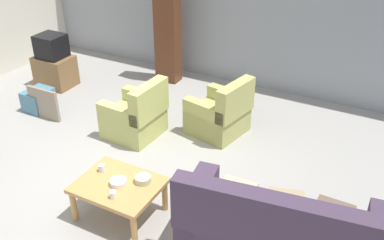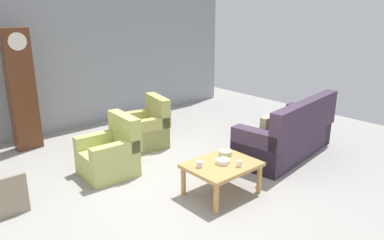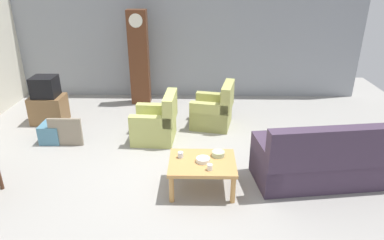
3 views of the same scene
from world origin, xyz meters
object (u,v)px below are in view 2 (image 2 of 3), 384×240
bowl_shallow_green (225,153)px  cup_white_porcelain (239,164)px  couch_floral (288,136)px  armchair_olive_far (145,130)px  grandfather_clock (22,90)px  framed_picture_leaning (3,199)px  cup_blue_rimmed (200,164)px  armchair_olive_near (110,155)px  coffee_table_wood (222,168)px  bowl_white_stacked (223,161)px

bowl_shallow_green → cup_white_porcelain: bearing=-109.1°
couch_floral → armchair_olive_far: (-1.62, 2.03, -0.05)m
grandfather_clock → framed_picture_leaning: grandfather_clock is taller
framed_picture_leaning → bowl_shallow_green: 2.96m
cup_white_porcelain → cup_blue_rimmed: (-0.42, 0.33, 0.00)m
armchair_olive_near → cup_white_porcelain: 2.06m
coffee_table_wood → framed_picture_leaning: (-2.48, 1.32, -0.13)m
armchair_olive_near → bowl_shallow_green: armchair_olive_near is taller
bowl_shallow_green → bowl_white_stacked: bearing=-142.7°
armchair_olive_far → coffee_table_wood: 2.27m
bowl_white_stacked → bowl_shallow_green: 0.28m
couch_floral → cup_blue_rimmed: 2.20m
couch_floral → armchair_olive_near: size_ratio=2.39×
armchair_olive_near → grandfather_clock: bearing=106.7°
cup_white_porcelain → bowl_shallow_green: bearing=70.9°
armchair_olive_near → cup_blue_rimmed: armchair_olive_near is taller
couch_floral → coffee_table_wood: size_ratio=2.29×
armchair_olive_far → armchair_olive_near: bearing=-149.0°
armchair_olive_far → framed_picture_leaning: (-2.74, -0.93, -0.04)m
couch_floral → cup_blue_rimmed: bearing=-177.0°
bowl_shallow_green → armchair_olive_far: bearing=89.5°
cup_white_porcelain → cup_blue_rimmed: bearing=141.4°
armchair_olive_far → bowl_shallow_green: size_ratio=4.88×
armchair_olive_near → cup_white_porcelain: armchair_olive_near is taller
coffee_table_wood → bowl_shallow_green: size_ratio=5.05×
framed_picture_leaning → bowl_white_stacked: size_ratio=3.05×
armchair_olive_far → cup_white_porcelain: bearing=-93.5°
couch_floral → armchair_olive_near: (-2.72, 1.37, -0.05)m
cup_white_porcelain → cup_blue_rimmed: size_ratio=0.98×
bowl_white_stacked → coffee_table_wood: bearing=143.1°
coffee_table_wood → cup_white_porcelain: size_ratio=11.28×
framed_picture_leaning → bowl_white_stacked: (2.49, -1.33, 0.22)m
armchair_olive_far → cup_white_porcelain: (-0.15, -2.48, 0.20)m
bowl_white_stacked → bowl_shallow_green: bearing=37.3°
coffee_table_wood → cup_white_porcelain: (0.10, -0.22, 0.11)m
framed_picture_leaning → cup_blue_rimmed: cup_blue_rimmed is taller
coffee_table_wood → grandfather_clock: (-1.45, 3.58, 0.70)m
coffee_table_wood → grandfather_clock: 3.93m
cup_white_porcelain → bowl_shallow_green: cup_white_porcelain is taller
armchair_olive_far → grandfather_clock: grandfather_clock is taller
framed_picture_leaning → bowl_white_stacked: framed_picture_leaning is taller
bowl_shallow_green → couch_floral: bearing=2.1°
cup_blue_rimmed → armchair_olive_near: bearing=109.8°
couch_floral → armchair_olive_near: 3.05m
cup_blue_rimmed → bowl_shallow_green: (0.55, 0.06, -0.01)m
armchair_olive_far → framed_picture_leaning: size_ratio=1.54×
armchair_olive_near → armchair_olive_far: same height
armchair_olive_far → grandfather_clock: bearing=142.0°
grandfather_clock → framed_picture_leaning: bearing=-114.6°
armchair_olive_far → framed_picture_leaning: bearing=-161.2°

